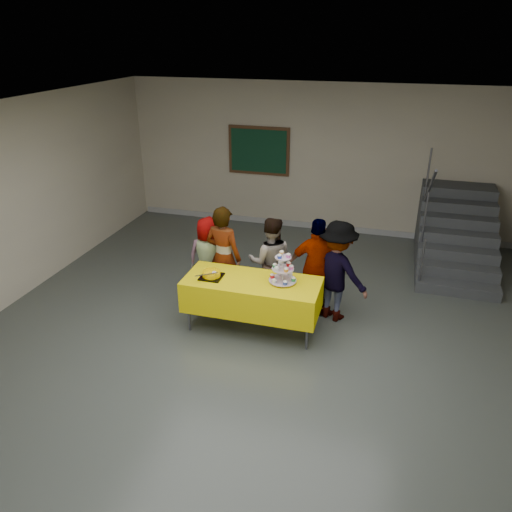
{
  "coord_description": "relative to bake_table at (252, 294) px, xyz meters",
  "views": [
    {
      "loc": [
        1.54,
        -4.97,
        3.92
      ],
      "look_at": [
        -0.19,
        1.05,
        1.05
      ],
      "focal_mm": 35.0,
      "sensor_mm": 36.0,
      "label": 1
    }
  ],
  "objects": [
    {
      "name": "schoolchild_a",
      "position": [
        -0.92,
        0.74,
        0.11
      ],
      "size": [
        0.67,
        0.45,
        1.33
      ],
      "primitive_type": "imported",
      "rotation": [
        0.0,
        0.0,
        3.19
      ],
      "color": "slate",
      "rests_on": "ground"
    },
    {
      "name": "schoolchild_c",
      "position": [
        0.06,
        0.8,
        0.15
      ],
      "size": [
        0.79,
        0.68,
        1.41
      ],
      "primitive_type": "imported",
      "rotation": [
        0.0,
        0.0,
        3.38
      ],
      "color": "slate",
      "rests_on": "ground"
    },
    {
      "name": "bear_cake",
      "position": [
        -0.57,
        -0.06,
        0.27
      ],
      "size": [
        0.32,
        0.36,
        0.12
      ],
      "color": "black",
      "rests_on": "bake_table"
    },
    {
      "name": "room_shell",
      "position": [
        0.19,
        -0.84,
        1.57
      ],
      "size": [
        10.0,
        10.04,
        3.02
      ],
      "color": "#4C514C",
      "rests_on": "ground"
    },
    {
      "name": "noticeboard",
      "position": [
        -1.06,
        4.11,
        1.04
      ],
      "size": [
        1.3,
        0.05,
        1.0
      ],
      "color": "#472B16",
      "rests_on": "ground"
    },
    {
      "name": "cupcake_stand",
      "position": [
        0.41,
        0.07,
        0.38
      ],
      "size": [
        0.38,
        0.38,
        0.44
      ],
      "color": "silver",
      "rests_on": "bake_table"
    },
    {
      "name": "schoolchild_b",
      "position": [
        -0.61,
        0.55,
        0.24
      ],
      "size": [
        0.65,
        0.49,
        1.6
      ],
      "primitive_type": "imported",
      "rotation": [
        0.0,
        0.0,
        2.94
      ],
      "color": "slate",
      "rests_on": "ground"
    },
    {
      "name": "bake_table",
      "position": [
        0.0,
        0.0,
        0.0
      ],
      "size": [
        1.88,
        0.78,
        0.77
      ],
      "color": "#595960",
      "rests_on": "ground"
    },
    {
      "name": "schoolchild_d",
      "position": [
        0.79,
        0.66,
        0.2
      ],
      "size": [
        0.9,
        0.41,
        1.51
      ],
      "primitive_type": "imported",
      "rotation": [
        0.0,
        0.0,
        3.19
      ],
      "color": "#5C5D65",
      "rests_on": "ground"
    },
    {
      "name": "schoolchild_e",
      "position": [
        1.08,
        0.64,
        0.2
      ],
      "size": [
        1.12,
        0.92,
        1.51
      ],
      "primitive_type": "imported",
      "rotation": [
        0.0,
        0.0,
        2.71
      ],
      "color": "slate",
      "rests_on": "ground"
    },
    {
      "name": "staircase",
      "position": [
        2.89,
        3.27,
        -0.07
      ],
      "size": [
        1.3,
        2.4,
        2.04
      ],
      "color": "#424447",
      "rests_on": "ground"
    }
  ]
}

